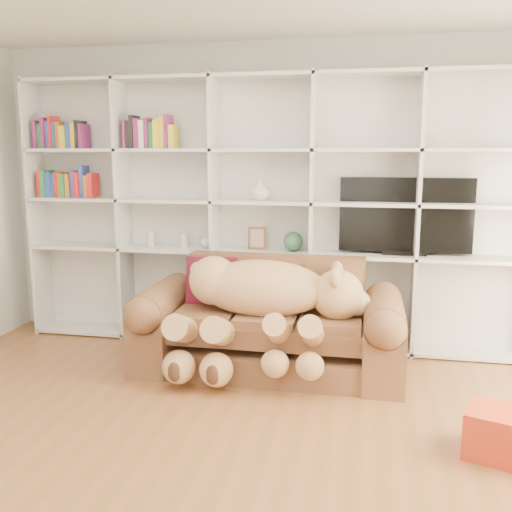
% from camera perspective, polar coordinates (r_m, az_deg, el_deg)
% --- Properties ---
extents(floor, '(5.00, 5.00, 0.00)m').
position_cam_1_polar(floor, '(3.30, -7.20, -21.47)').
color(floor, brown).
rests_on(floor, ground).
extents(wall_back, '(5.00, 0.02, 2.70)m').
position_cam_1_polar(wall_back, '(5.24, 1.11, 6.16)').
color(wall_back, silver).
rests_on(wall_back, floor).
extents(bookshelf, '(4.43, 0.35, 2.40)m').
position_cam_1_polar(bookshelf, '(5.16, -1.80, 5.60)').
color(bookshelf, silver).
rests_on(bookshelf, floor).
extents(sofa, '(2.09, 0.90, 0.88)m').
position_cam_1_polar(sofa, '(4.63, 1.38, -7.28)').
color(sofa, brown).
rests_on(sofa, floor).
extents(teddy_bear, '(1.50, 0.84, 0.87)m').
position_cam_1_polar(teddy_bear, '(4.39, 0.52, -4.55)').
color(teddy_bear, '#E29D71').
rests_on(teddy_bear, sofa).
extents(throw_pillow, '(0.43, 0.26, 0.44)m').
position_cam_1_polar(throw_pillow, '(4.79, -4.37, -2.65)').
color(throw_pillow, '#590F1C').
rests_on(throw_pillow, sofa).
extents(gift_box, '(0.43, 0.42, 0.27)m').
position_cam_1_polar(gift_box, '(3.71, 23.05, -16.00)').
color(gift_box, red).
rests_on(gift_box, floor).
extents(tv, '(1.11, 0.18, 0.66)m').
position_cam_1_polar(tv, '(5.04, 14.72, 3.83)').
color(tv, black).
rests_on(tv, bookshelf).
extents(picture_frame, '(0.16, 0.04, 0.20)m').
position_cam_1_polar(picture_frame, '(5.10, 0.11, 1.82)').
color(picture_frame, '#55301D').
rests_on(picture_frame, bookshelf).
extents(green_vase, '(0.18, 0.18, 0.18)m').
position_cam_1_polar(green_vase, '(5.06, 3.74, 1.45)').
color(green_vase, '#2C573C').
rests_on(green_vase, bookshelf).
extents(figurine_tall, '(0.08, 0.08, 0.14)m').
position_cam_1_polar(figurine_tall, '(5.39, -10.47, 1.69)').
color(figurine_tall, beige).
rests_on(figurine_tall, bookshelf).
extents(figurine_short, '(0.08, 0.08, 0.13)m').
position_cam_1_polar(figurine_short, '(5.28, -7.20, 1.55)').
color(figurine_short, beige).
rests_on(figurine_short, bookshelf).
extents(snow_globe, '(0.10, 0.10, 0.10)m').
position_cam_1_polar(snow_globe, '(5.23, -5.06, 1.33)').
color(snow_globe, white).
rests_on(snow_globe, bookshelf).
extents(shelf_vase, '(0.19, 0.19, 0.18)m').
position_cam_1_polar(shelf_vase, '(5.05, 0.36, 6.63)').
color(shelf_vase, silver).
rests_on(shelf_vase, bookshelf).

